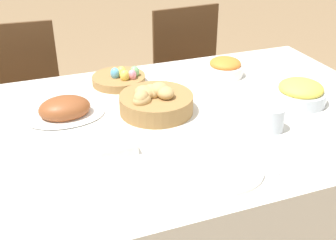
% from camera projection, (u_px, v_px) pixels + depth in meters
% --- Properties ---
extents(dining_table, '(1.83, 1.07, 0.74)m').
position_uv_depth(dining_table, '(160.00, 201.00, 1.69)').
color(dining_table, silver).
rests_on(dining_table, ground).
extents(chair_far_right, '(0.45, 0.45, 0.88)m').
position_uv_depth(chair_far_right, '(195.00, 79.00, 2.50)').
color(chair_far_right, brown).
rests_on(chair_far_right, ground).
extents(chair_far_left, '(0.45, 0.45, 0.88)m').
position_uv_depth(chair_far_left, '(22.00, 105.00, 2.20)').
color(chair_far_left, brown).
rests_on(chair_far_left, ground).
extents(bread_basket, '(0.27, 0.27, 0.11)m').
position_uv_depth(bread_basket, '(155.00, 102.00, 1.55)').
color(bread_basket, '#9E7542').
rests_on(bread_basket, dining_table).
extents(egg_basket, '(0.23, 0.23, 0.08)m').
position_uv_depth(egg_basket, '(120.00, 79.00, 1.79)').
color(egg_basket, '#9E7542').
rests_on(egg_basket, dining_table).
extents(ham_platter, '(0.29, 0.20, 0.09)m').
position_uv_depth(ham_platter, '(65.00, 110.00, 1.52)').
color(ham_platter, white).
rests_on(ham_platter, dining_table).
extents(pineapple_bowl, '(0.20, 0.20, 0.09)m').
position_uv_depth(pineapple_bowl, '(300.00, 93.00, 1.62)').
color(pineapple_bowl, silver).
rests_on(pineapple_bowl, dining_table).
extents(carrot_bowl, '(0.16, 0.16, 0.08)m').
position_uv_depth(carrot_bowl, '(225.00, 67.00, 1.86)').
color(carrot_bowl, white).
rests_on(carrot_bowl, dining_table).
extents(dinner_plate, '(0.26, 0.26, 0.01)m').
position_uv_depth(dinner_plate, '(220.00, 168.00, 1.24)').
color(dinner_plate, white).
rests_on(dinner_plate, dining_table).
extents(fork, '(0.02, 0.18, 0.00)m').
position_uv_depth(fork, '(171.00, 179.00, 1.20)').
color(fork, silver).
rests_on(fork, dining_table).
extents(knife, '(0.02, 0.18, 0.00)m').
position_uv_depth(knife, '(265.00, 158.00, 1.29)').
color(knife, silver).
rests_on(knife, dining_table).
extents(spoon, '(0.02, 0.18, 0.00)m').
position_uv_depth(spoon, '(274.00, 156.00, 1.30)').
color(spoon, silver).
rests_on(spoon, dining_table).
extents(drinking_cup, '(0.08, 0.08, 0.08)m').
position_uv_depth(drinking_cup, '(272.00, 119.00, 1.43)').
color(drinking_cup, silver).
rests_on(drinking_cup, dining_table).
extents(butter_dish, '(0.12, 0.08, 0.03)m').
position_uv_depth(butter_dish, '(116.00, 148.00, 1.32)').
color(butter_dish, white).
rests_on(butter_dish, dining_table).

